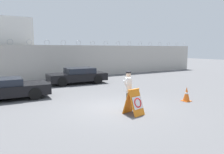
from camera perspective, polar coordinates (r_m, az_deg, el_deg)
ground_plane at (r=10.01m, az=0.77°, el=-8.16°), size 90.00×90.00×0.00m
perimeter_wall at (r=20.02m, az=-16.45°, el=3.75°), size 36.00×0.30×3.44m
barricade_sign at (r=9.01m, az=5.89°, el=-6.52°), size 0.73×0.84×1.06m
security_guard at (r=9.46m, az=4.26°, el=-3.16°), size 0.57×0.58×1.72m
traffic_cone_near at (r=11.87m, az=18.90°, el=-4.25°), size 0.40×0.40×0.75m
parked_car_front_coupe at (r=12.89m, az=-26.41°, el=-2.74°), size 4.56×2.16×1.13m
parked_car_rear_sedan at (r=17.05m, az=-8.97°, el=0.39°), size 4.53×2.23×1.21m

